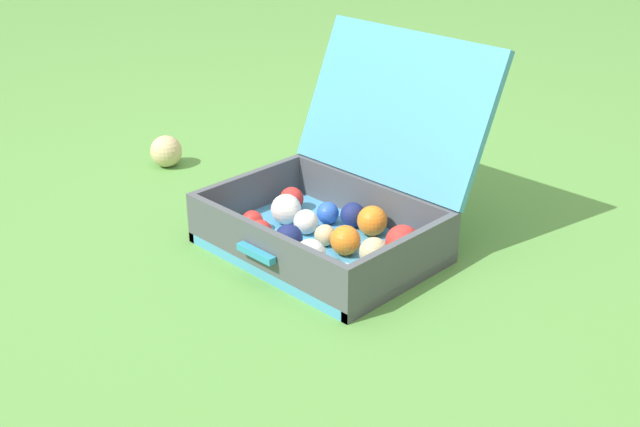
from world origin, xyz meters
name	(u,v)px	position (x,y,z in m)	size (l,w,h in m)	color
ground_plane	(290,244)	(0.00, 0.00, 0.00)	(16.00, 16.00, 0.00)	#569342
open_suitcase	(341,205)	(0.08, 0.09, 0.10)	(0.53, 0.56, 0.48)	#4799C6
stray_ball_on_grass	(166,151)	(-0.63, 0.09, 0.05)	(0.09, 0.09, 0.09)	#D1B784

